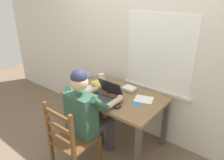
{
  "coord_description": "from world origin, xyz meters",
  "views": [
    {
      "loc": [
        1.46,
        -1.93,
        2.0
      ],
      "look_at": [
        -0.01,
        -0.05,
        0.95
      ],
      "focal_mm": 34.24,
      "sensor_mm": 36.0,
      "label": 1
    }
  ],
  "objects_px": {
    "desk": "(115,102)",
    "book_stack_side": "(99,85)",
    "coffee_mug_dark": "(110,89)",
    "seated_person": "(88,112)",
    "coffee_mug_white": "(102,77)",
    "book_stack_main": "(129,89)",
    "landscape_photo_print": "(137,104)",
    "computer_mouse": "(118,106)",
    "laptop": "(106,95)",
    "wooden_chair": "(71,141)"
  },
  "relations": [
    {
      "from": "seated_person",
      "to": "book_stack_main",
      "type": "xyz_separation_m",
      "value": [
        0.11,
        0.66,
        0.08
      ]
    },
    {
      "from": "desk",
      "to": "landscape_photo_print",
      "type": "height_order",
      "value": "landscape_photo_print"
    },
    {
      "from": "wooden_chair",
      "to": "computer_mouse",
      "type": "xyz_separation_m",
      "value": [
        0.25,
        0.51,
        0.29
      ]
    },
    {
      "from": "desk",
      "to": "book_stack_main",
      "type": "bearing_deg",
      "value": 68.24
    },
    {
      "from": "laptop",
      "to": "wooden_chair",
      "type": "bearing_deg",
      "value": -91.11
    },
    {
      "from": "landscape_photo_print",
      "to": "book_stack_main",
      "type": "bearing_deg",
      "value": 144.58
    },
    {
      "from": "wooden_chair",
      "to": "coffee_mug_white",
      "type": "height_order",
      "value": "wooden_chair"
    },
    {
      "from": "coffee_mug_white",
      "to": "book_stack_side",
      "type": "xyz_separation_m",
      "value": [
        0.13,
        -0.2,
        -0.01
      ]
    },
    {
      "from": "seated_person",
      "to": "landscape_photo_print",
      "type": "bearing_deg",
      "value": 47.56
    },
    {
      "from": "laptop",
      "to": "coffee_mug_white",
      "type": "distance_m",
      "value": 0.56
    },
    {
      "from": "seated_person",
      "to": "coffee_mug_dark",
      "type": "distance_m",
      "value": 0.5
    },
    {
      "from": "coffee_mug_white",
      "to": "seated_person",
      "type": "bearing_deg",
      "value": -60.45
    },
    {
      "from": "seated_person",
      "to": "book_stack_main",
      "type": "relative_size",
      "value": 6.97
    },
    {
      "from": "wooden_chair",
      "to": "desk",
      "type": "bearing_deg",
      "value": 87.42
    },
    {
      "from": "wooden_chair",
      "to": "book_stack_main",
      "type": "bearing_deg",
      "value": 83.12
    },
    {
      "from": "laptop",
      "to": "coffee_mug_dark",
      "type": "bearing_deg",
      "value": 111.74
    },
    {
      "from": "coffee_mug_dark",
      "to": "book_stack_main",
      "type": "relative_size",
      "value": 0.7
    },
    {
      "from": "desk",
      "to": "coffee_mug_white",
      "type": "distance_m",
      "value": 0.51
    },
    {
      "from": "seated_person",
      "to": "landscape_photo_print",
      "type": "distance_m",
      "value": 0.58
    },
    {
      "from": "wooden_chair",
      "to": "landscape_photo_print",
      "type": "distance_m",
      "value": 0.85
    },
    {
      "from": "seated_person",
      "to": "landscape_photo_print",
      "type": "relative_size",
      "value": 9.55
    },
    {
      "from": "seated_person",
      "to": "computer_mouse",
      "type": "height_order",
      "value": "seated_person"
    },
    {
      "from": "computer_mouse",
      "to": "landscape_photo_print",
      "type": "xyz_separation_m",
      "value": [
        0.13,
        0.19,
        -0.02
      ]
    },
    {
      "from": "book_stack_main",
      "to": "book_stack_side",
      "type": "bearing_deg",
      "value": -155.41
    },
    {
      "from": "coffee_mug_white",
      "to": "book_stack_side",
      "type": "relative_size",
      "value": 0.56
    },
    {
      "from": "book_stack_side",
      "to": "seated_person",
      "type": "bearing_deg",
      "value": -62.18
    },
    {
      "from": "book_stack_main",
      "to": "landscape_photo_print",
      "type": "relative_size",
      "value": 1.37
    },
    {
      "from": "desk",
      "to": "seated_person",
      "type": "height_order",
      "value": "seated_person"
    },
    {
      "from": "book_stack_main",
      "to": "coffee_mug_white",
      "type": "bearing_deg",
      "value": 176.42
    },
    {
      "from": "wooden_chair",
      "to": "seated_person",
      "type": "bearing_deg",
      "value": 90.0
    },
    {
      "from": "laptop",
      "to": "book_stack_main",
      "type": "height_order",
      "value": "laptop"
    },
    {
      "from": "wooden_chair",
      "to": "laptop",
      "type": "distance_m",
      "value": 0.67
    },
    {
      "from": "coffee_mug_dark",
      "to": "book_stack_side",
      "type": "bearing_deg",
      "value": 178.73
    },
    {
      "from": "coffee_mug_dark",
      "to": "book_stack_side",
      "type": "distance_m",
      "value": 0.2
    },
    {
      "from": "desk",
      "to": "laptop",
      "type": "distance_m",
      "value": 0.22
    },
    {
      "from": "wooden_chair",
      "to": "laptop",
      "type": "height_order",
      "value": "laptop"
    },
    {
      "from": "coffee_mug_white",
      "to": "coffee_mug_dark",
      "type": "distance_m",
      "value": 0.39
    },
    {
      "from": "desk",
      "to": "book_stack_main",
      "type": "height_order",
      "value": "book_stack_main"
    },
    {
      "from": "desk",
      "to": "book_stack_main",
      "type": "xyz_separation_m",
      "value": [
        0.08,
        0.2,
        0.13
      ]
    },
    {
      "from": "seated_person",
      "to": "coffee_mug_white",
      "type": "height_order",
      "value": "seated_person"
    },
    {
      "from": "computer_mouse",
      "to": "desk",
      "type": "bearing_deg",
      "value": 133.49
    },
    {
      "from": "wooden_chair",
      "to": "coffee_mug_dark",
      "type": "distance_m",
      "value": 0.83
    },
    {
      "from": "wooden_chair",
      "to": "coffee_mug_dark",
      "type": "height_order",
      "value": "wooden_chair"
    },
    {
      "from": "desk",
      "to": "laptop",
      "type": "relative_size",
      "value": 3.77
    },
    {
      "from": "wooden_chair",
      "to": "coffee_mug_white",
      "type": "xyz_separation_m",
      "value": [
        -0.39,
        0.98,
        0.32
      ]
    },
    {
      "from": "landscape_photo_print",
      "to": "computer_mouse",
      "type": "bearing_deg",
      "value": -119.1
    },
    {
      "from": "wooden_chair",
      "to": "landscape_photo_print",
      "type": "xyz_separation_m",
      "value": [
        0.39,
        0.7,
        0.27
      ]
    },
    {
      "from": "desk",
      "to": "book_stack_side",
      "type": "relative_size",
      "value": 5.8
    },
    {
      "from": "seated_person",
      "to": "book_stack_side",
      "type": "xyz_separation_m",
      "value": [
        -0.26,
        0.49,
        0.09
      ]
    },
    {
      "from": "computer_mouse",
      "to": "landscape_photo_print",
      "type": "relative_size",
      "value": 0.77
    }
  ]
}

